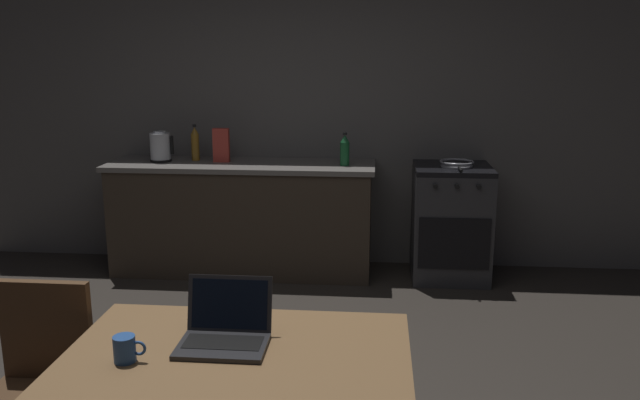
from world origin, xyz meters
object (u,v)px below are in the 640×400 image
frying_pan (457,164)px  chair (38,380)px  dining_table (238,373)px  cereal_box (221,145)px  bottle_b (195,143)px  laptop (225,332)px  electric_kettle (160,147)px  stove_oven (450,222)px  coffee_mug (125,349)px  bottle (345,150)px

frying_pan → chair: bearing=-124.7°
dining_table → cereal_box: size_ratio=4.47×
bottle_b → cereal_box: bearing=-14.4°
laptop → cereal_box: (-0.72, 2.96, 0.25)m
laptop → electric_kettle: 3.20m
frying_pan → bottle_b: bottle_b is taller
stove_oven → frying_pan: bearing=-44.5°
stove_oven → coffee_mug: (-1.45, -3.11, 0.35)m
cereal_box → stove_oven: bearing=-0.7°
electric_kettle → chair: bearing=-81.5°
bottle → frying_pan: 0.88m
chair → bottle: (1.08, 2.81, 0.51)m
stove_oven → chair: bearing=-124.1°
dining_table → laptop: (-0.06, 0.07, 0.12)m
stove_oven → bottle_b: size_ratio=3.08×
bottle → bottle_b: 1.25m
laptop → bottle: bottle is taller
coffee_mug → cereal_box: (-0.41, 3.13, 0.25)m
stove_oven → electric_kettle: electric_kettle is taller
chair → laptop: 0.84m
bottle → coffee_mug: (-0.60, -3.06, -0.23)m
laptop → bottle_b: 3.18m
laptop → coffee_mug: (-0.31, -0.17, 0.00)m
dining_table → frying_pan: bearing=69.7°
stove_oven → bottle: 1.03m
cereal_box → bottle_b: (-0.23, 0.06, 0.00)m
laptop → bottle_b: size_ratio=1.08×
frying_pan → dining_table: bearing=-110.3°
chair → electric_kettle: size_ratio=3.63×
laptop → electric_kettle: electric_kettle is taller
frying_pan → bottle_b: 2.12m
chair → stove_oven: bearing=36.6°
bottle_b → dining_table: bearing=-71.9°
stove_oven → chair: stove_oven is taller
frying_pan → bottle_b: (-2.12, 0.11, 0.12)m
laptop → bottle: size_ratio=1.22×
chair → frying_pan: (1.96, 2.83, 0.42)m
coffee_mug → bottle: bearing=79.0°
chair → dining_table: bearing=-29.7°
bottle → frying_pan: bearing=1.4°
electric_kettle → bottle_b: (0.27, 0.08, 0.02)m
coffee_mug → bottle_b: 3.27m
electric_kettle → cereal_box: size_ratio=0.90×
cereal_box → bottle_b: bearing=165.6°
chair → bottle: 3.05m
dining_table → electric_kettle: (-1.28, 3.01, 0.35)m
bottle_b → laptop: bearing=-72.5°
cereal_box → laptop: bearing=-76.4°
dining_table → chair: chair is taller
coffee_mug → laptop: bearing=28.5°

